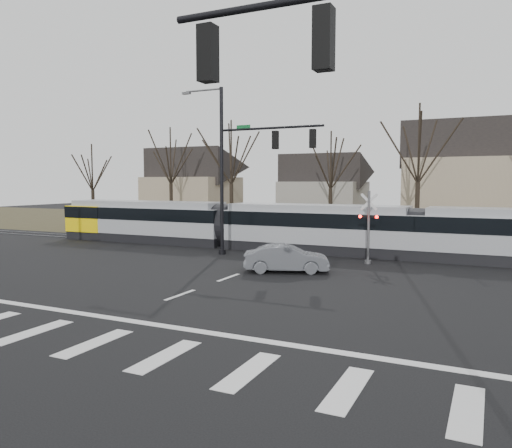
% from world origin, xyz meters
% --- Properties ---
extents(ground, '(140.00, 140.00, 0.00)m').
position_xyz_m(ground, '(0.00, 0.00, 0.00)').
color(ground, black).
extents(grass_verge, '(140.00, 28.00, 0.01)m').
position_xyz_m(grass_verge, '(0.00, 32.00, 0.01)').
color(grass_verge, '#38331E').
rests_on(grass_verge, ground).
extents(crosswalk, '(27.00, 2.60, 0.01)m').
position_xyz_m(crosswalk, '(0.00, -4.00, 0.01)').
color(crosswalk, silver).
rests_on(crosswalk, ground).
extents(stop_line, '(28.00, 0.35, 0.01)m').
position_xyz_m(stop_line, '(0.00, -1.80, 0.01)').
color(stop_line, silver).
rests_on(stop_line, ground).
extents(lane_dashes, '(0.18, 30.00, 0.01)m').
position_xyz_m(lane_dashes, '(0.00, 16.00, 0.01)').
color(lane_dashes, silver).
rests_on(lane_dashes, ground).
extents(rail_pair, '(90.00, 1.52, 0.06)m').
position_xyz_m(rail_pair, '(0.00, 15.80, 0.03)').
color(rail_pair, '#59595E').
rests_on(rail_pair, ground).
extents(tram, '(39.96, 2.97, 3.03)m').
position_xyz_m(tram, '(0.75, 16.00, 1.65)').
color(tram, gray).
rests_on(tram, ground).
extents(sedan, '(4.33, 5.18, 1.38)m').
position_xyz_m(sedan, '(1.91, 8.51, 0.69)').
color(sedan, '#5A5C62').
rests_on(sedan, ground).
extents(signal_pole_near_right, '(6.72, 0.44, 8.00)m').
position_xyz_m(signal_pole_near_right, '(10.11, -6.00, 5.17)').
color(signal_pole_near_right, black).
rests_on(signal_pole_near_right, ground).
extents(signal_pole_far, '(9.28, 0.44, 10.20)m').
position_xyz_m(signal_pole_far, '(-2.41, 12.50, 5.70)').
color(signal_pole_far, black).
rests_on(signal_pole_far, ground).
extents(rail_crossing_signal, '(1.08, 0.36, 4.00)m').
position_xyz_m(rail_crossing_signal, '(5.00, 12.79, 1.89)').
color(rail_crossing_signal, '#59595B').
rests_on(rail_crossing_signal, ground).
extents(tree_row, '(59.20, 7.20, 10.00)m').
position_xyz_m(tree_row, '(2.00, 26.00, 5.00)').
color(tree_row, black).
rests_on(tree_row, ground).
extents(house_a, '(9.72, 8.64, 8.60)m').
position_xyz_m(house_a, '(-20.00, 34.00, 4.46)').
color(house_a, gray).
rests_on(house_a, ground).
extents(house_b, '(8.64, 7.56, 7.65)m').
position_xyz_m(house_b, '(-5.00, 36.00, 3.97)').
color(house_b, gray).
rests_on(house_b, ground).
extents(house_c, '(10.80, 8.64, 10.10)m').
position_xyz_m(house_c, '(9.00, 33.00, 5.23)').
color(house_c, gray).
rests_on(house_c, ground).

